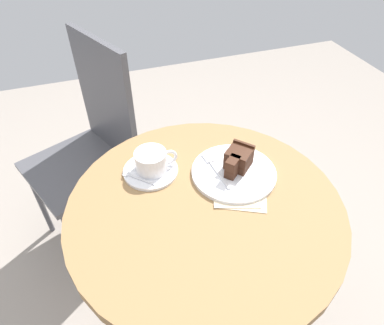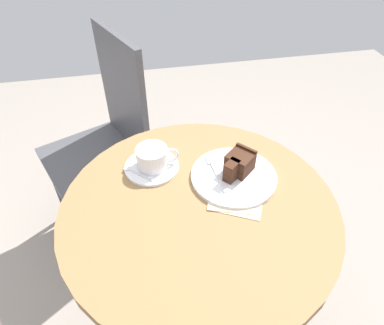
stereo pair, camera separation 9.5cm
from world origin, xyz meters
name	(u,v)px [view 1 (the left image)]	position (x,y,z in m)	size (l,w,h in m)	color
ground_plane	(201,322)	(0.00, 0.00, -0.01)	(4.40, 4.40, 0.01)	gray
cafe_table	(204,232)	(0.00, 0.00, 0.59)	(0.72, 0.72, 0.71)	olive
saucer	(151,171)	(-0.11, 0.16, 0.71)	(0.16, 0.16, 0.01)	white
coffee_cup	(152,161)	(-0.10, 0.16, 0.75)	(0.12, 0.09, 0.06)	white
teaspoon	(134,177)	(-0.15, 0.15, 0.72)	(0.08, 0.08, 0.00)	silver
cake_plate	(234,173)	(0.12, 0.08, 0.71)	(0.24, 0.24, 0.01)	white
cake_slice	(238,159)	(0.13, 0.09, 0.75)	(0.10, 0.10, 0.06)	#422619
fork	(213,166)	(0.07, 0.11, 0.72)	(0.03, 0.16, 0.00)	silver
napkin	(239,192)	(0.10, 0.01, 0.71)	(0.18, 0.18, 0.00)	beige
cafe_chair	(94,138)	(-0.25, 0.61, 0.54)	(0.50, 0.50, 0.93)	#4C4C51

